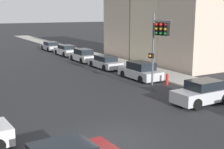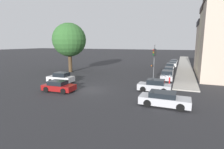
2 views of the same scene
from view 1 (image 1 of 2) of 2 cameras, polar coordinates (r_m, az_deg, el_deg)
The scene contains 11 objects.
ground_plane at distance 14.45m, azimuth 0.75°, elevation -12.01°, with size 300.00×300.00×0.00m, color #28282B.
sidewalk_strip at distance 49.06m, azimuth -8.02°, elevation 4.68°, with size 3.20×60.00×0.14m.
rowhouse_backdrop at distance 36.91m, azimuth 10.16°, elevation 11.68°, with size 7.89×17.05×13.28m.
traffic_signal at distance 22.18m, azimuth 8.58°, elevation 6.90°, with size 0.85×1.66×5.62m.
crossing_car_1 at distance 20.54m, azimuth 16.18°, elevation -3.23°, with size 3.91×1.84×1.51m.
parked_car_0 at distance 27.00m, azimuth 5.18°, elevation 0.62°, with size 2.01×4.35×1.51m.
parked_car_1 at distance 32.02m, azimuth -1.27°, elevation 2.26°, with size 1.92×4.45×1.34m.
parked_car_2 at distance 36.60m, azimuth -5.30°, elevation 3.46°, with size 1.86×4.40×1.49m.
parked_car_3 at distance 42.06m, azimuth -8.38°, elevation 4.38°, with size 2.01×4.48×1.39m.
parked_car_4 at distance 47.93m, azimuth -11.13°, elevation 5.10°, with size 1.99×4.63×1.30m.
fire_hydrant at distance 25.16m, azimuth 10.03°, elevation -0.81°, with size 0.22×0.22×0.92m.
Camera 1 is at (-6.73, -11.42, 5.75)m, focal length 50.00 mm.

